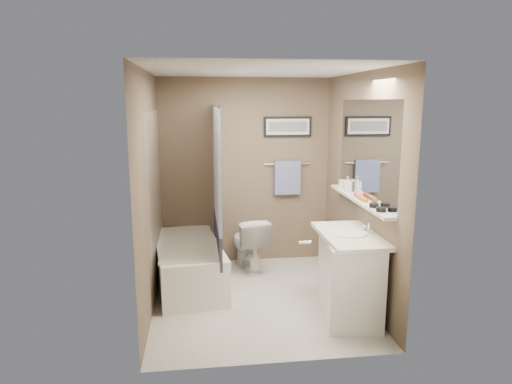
{
  "coord_description": "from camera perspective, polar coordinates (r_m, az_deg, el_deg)",
  "views": [
    {
      "loc": [
        -0.61,
        -4.59,
        2.1
      ],
      "look_at": [
        0.0,
        0.15,
        1.15
      ],
      "focal_mm": 32.0,
      "sensor_mm": 36.0,
      "label": 1
    }
  ],
  "objects": [
    {
      "name": "curtain_lower",
      "position": [
        5.31,
        -4.79,
        -5.41
      ],
      "size": [
        0.03,
        1.45,
        0.36
      ],
      "primitive_type": "cube",
      "color": "#28294C",
      "rests_on": "curtain_rod"
    },
    {
      "name": "wall_right",
      "position": [
        4.97,
        12.68,
        0.54
      ],
      "size": [
        0.04,
        2.5,
        2.4
      ],
      "primitive_type": "cube",
      "color": "brown",
      "rests_on": "ground"
    },
    {
      "name": "tub_rim",
      "position": [
        5.32,
        -8.56,
        -6.37
      ],
      "size": [
        0.56,
        1.36,
        0.02
      ],
      "primitive_type": "cube",
      "color": "beige",
      "rests_on": "bathtub"
    },
    {
      "name": "sink_basin",
      "position": [
        4.53,
        11.55,
        -5.04
      ],
      "size": [
        0.34,
        0.34,
        0.01
      ],
      "primitive_type": "cylinder",
      "color": "white",
      "rests_on": "countertop"
    },
    {
      "name": "soap_bottle",
      "position": [
        5.16,
        11.36,
        0.99
      ],
      "size": [
        0.09,
        0.09,
        0.17
      ],
      "primitive_type": "imported",
      "rotation": [
        0.0,
        0.0,
        -0.13
      ],
      "color": "#999999",
      "rests_on": "shelf"
    },
    {
      "name": "wall_front",
      "position": [
        3.53,
        2.86,
        -3.55
      ],
      "size": [
        2.2,
        0.04,
        2.4
      ],
      "primitive_type": "cube",
      "color": "brown",
      "rests_on": "ground"
    },
    {
      "name": "faucet_knob",
      "position": [
        4.68,
        13.5,
        -4.31
      ],
      "size": [
        0.05,
        0.05,
        0.05
      ],
      "primitive_type": "sphere",
      "color": "silver",
      "rests_on": "countertop"
    },
    {
      "name": "countertop",
      "position": [
        4.54,
        11.66,
        -5.37
      ],
      "size": [
        0.54,
        0.96,
        0.04
      ],
      "primitive_type": "cube",
      "color": "white",
      "rests_on": "vanity"
    },
    {
      "name": "door_handle",
      "position": [
        3.66,
        6.13,
        -6.29
      ],
      "size": [
        0.1,
        0.02,
        0.02
      ],
      "primitive_type": "cylinder",
      "rotation": [
        0.0,
        1.57,
        0.0
      ],
      "color": "silver",
      "rests_on": "door"
    },
    {
      "name": "curtain_upper",
      "position": [
        5.14,
        -4.94,
        3.38
      ],
      "size": [
        0.03,
        1.45,
        1.28
      ],
      "primitive_type": "cube",
      "color": "white",
      "rests_on": "curtain_rod"
    },
    {
      "name": "faucet_spout",
      "position": [
        4.58,
        13.95,
        -4.39
      ],
      "size": [
        0.02,
        0.02,
        0.1
      ],
      "primitive_type": "cylinder",
      "color": "silver",
      "rests_on": "countertop"
    },
    {
      "name": "candle_bowl_far",
      "position": [
        4.45,
        14.52,
        -1.63
      ],
      "size": [
        0.09,
        0.09,
        0.04
      ],
      "primitive_type": "cylinder",
      "color": "black",
      "rests_on": "shelf"
    },
    {
      "name": "art_image",
      "position": [
        5.92,
        4.01,
        8.13
      ],
      "size": [
        0.5,
        0.0,
        0.13
      ],
      "primitive_type": "cube",
      "color": "#595959",
      "rests_on": "art_mat"
    },
    {
      "name": "mirror",
      "position": [
        4.77,
        13.62,
        5.17
      ],
      "size": [
        0.02,
        1.6,
        1.0
      ],
      "primitive_type": "cube",
      "color": "silver",
      "rests_on": "wall_right"
    },
    {
      "name": "bathtub",
      "position": [
        5.4,
        -8.48,
        -8.9
      ],
      "size": [
        0.9,
        1.58,
        0.5
      ],
      "primitive_type": "cube",
      "rotation": [
        0.0,
        0.0,
        0.14
      ],
      "color": "white",
      "rests_on": "ground"
    },
    {
      "name": "tile_surround",
      "position": [
        5.23,
        -12.46,
        -1.17
      ],
      "size": [
        0.02,
        1.55,
        2.0
      ],
      "primitive_type": "cube",
      "color": "tan",
      "rests_on": "wall_left"
    },
    {
      "name": "wall_left",
      "position": [
        4.7,
        -12.94,
        -0.08
      ],
      "size": [
        0.04,
        2.5,
        2.4
      ],
      "primitive_type": "cube",
      "color": "brown",
      "rests_on": "ground"
    },
    {
      "name": "ground",
      "position": [
        5.08,
        0.22,
        -13.16
      ],
      "size": [
        2.5,
        2.5,
        0.0
      ],
      "primitive_type": "plane",
      "color": "beige",
      "rests_on": "ground"
    },
    {
      "name": "art_mat",
      "position": [
        5.93,
        4.0,
        8.13
      ],
      "size": [
        0.56,
        0.0,
        0.2
      ],
      "primitive_type": "cube",
      "color": "white",
      "rests_on": "art_frame"
    },
    {
      "name": "vanity",
      "position": [
        4.68,
        11.57,
        -10.3
      ],
      "size": [
        0.62,
        0.96,
        0.8
      ],
      "primitive_type": "cube",
      "rotation": [
        0.0,
        0.0,
        -0.14
      ],
      "color": "white",
      "rests_on": "ground"
    },
    {
      "name": "wall_back",
      "position": [
        5.92,
        -1.33,
        2.5
      ],
      "size": [
        2.2,
        0.04,
        2.4
      ],
      "primitive_type": "cube",
      "color": "brown",
      "rests_on": "ground"
    },
    {
      "name": "toilet",
      "position": [
        5.8,
        -0.98,
        -6.4
      ],
      "size": [
        0.51,
        0.73,
        0.68
      ],
      "primitive_type": "imported",
      "rotation": [
        0.0,
        0.0,
        3.35
      ],
      "color": "white",
      "rests_on": "ground"
    },
    {
      "name": "curtain_rod",
      "position": [
        5.09,
        -5.06,
        10.65
      ],
      "size": [
        0.02,
        1.55,
        0.02
      ],
      "primitive_type": "cylinder",
      "rotation": [
        1.57,
        0.0,
        0.0
      ],
      "color": "silver",
      "rests_on": "wall_left"
    },
    {
      "name": "glass_jar",
      "position": [
        5.35,
        10.7,
        0.99
      ],
      "size": [
        0.08,
        0.08,
        0.1
      ],
      "primitive_type": "cylinder",
      "color": "silver",
      "rests_on": "shelf"
    },
    {
      "name": "shelf",
      "position": [
        4.83,
        12.72,
        -0.97
      ],
      "size": [
        0.12,
        1.6,
        0.03
      ],
      "primitive_type": "cube",
      "color": "silver",
      "rests_on": "wall_right"
    },
    {
      "name": "art_frame",
      "position": [
        5.94,
        3.98,
        8.14
      ],
      "size": [
        0.62,
        0.02,
        0.26
      ],
      "primitive_type": "cube",
      "color": "black",
      "rests_on": "wall_back"
    },
    {
      "name": "pink_comb",
      "position": [
        4.99,
        12.04,
        -0.33
      ],
      "size": [
        0.03,
        0.16,
        0.01
      ],
      "primitive_type": "cube",
      "rotation": [
        0.0,
        0.0,
        -0.02
      ],
      "color": "pink",
      "rests_on": "shelf"
    },
    {
      "name": "hair_brush_front",
      "position": [
        4.74,
        13.15,
        -0.78
      ],
      "size": [
        0.05,
        0.22,
        0.04
      ],
      "primitive_type": "cylinder",
      "rotation": [
        1.57,
        0.0,
        0.05
      ],
      "color": "#CC661C",
      "rests_on": "shelf"
    },
    {
      "name": "towel_bar",
      "position": [
        5.97,
        3.95,
        3.53
      ],
      "size": [
        0.6,
        0.02,
        0.02
      ],
      "primitive_type": "cylinder",
      "rotation": [
        0.0,
        1.57,
        0.0
      ],
      "color": "silver",
      "rests_on": "wall_back"
    },
    {
      "name": "hair_brush_back",
      "position": [
        4.84,
        12.69,
        -0.51
      ],
      "size": [
        0.05,
        0.22,
        0.04
      ],
      "primitive_type": "cylinder",
      "rotation": [
        1.57,
        0.0,
        -0.04
      ],
      "color": "#C13D1B",
      "rests_on": "shelf"
    },
    {
      "name": "towel",
      "position": [
        5.98,
        3.96,
        1.79
      ],
      "size": [
        0.34,
        0.05,
        0.44
      ],
      "primitive_type": "cube",
      "color": "#9BA5E2",
      "rests_on": "towel_bar"
    },
    {
      "name": "door",
      "position": [
        3.71,
        11.31,
        -6.25
      ],
      "size": [
        0.8,
        0.02,
        2.0
      ],
      "primitive_type": "cube",
      "color": "silver",
      "rests_on": "wall_front"
    },
    {
      "name": "ceiling",
      "position": [
        4.63,
        0.24,
        14.72
      ],
      "size": [
        2.2,
        2.5,
        0.04
      ],
      "primitive_type": "cube",
      "color": "silver",
      "rests_on": "wall_back"
    },
    {
      "name": "candle_bowl_near",
      "position": [
        4.3,
        15.35,
        -2.12
      ],
      "size": [
        0.09,
        0.09,
        0.04
      ],
      "primitive_type": "cylinder",
      "color": "black",
      "rests_on": "shelf"
    }
  ]
}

